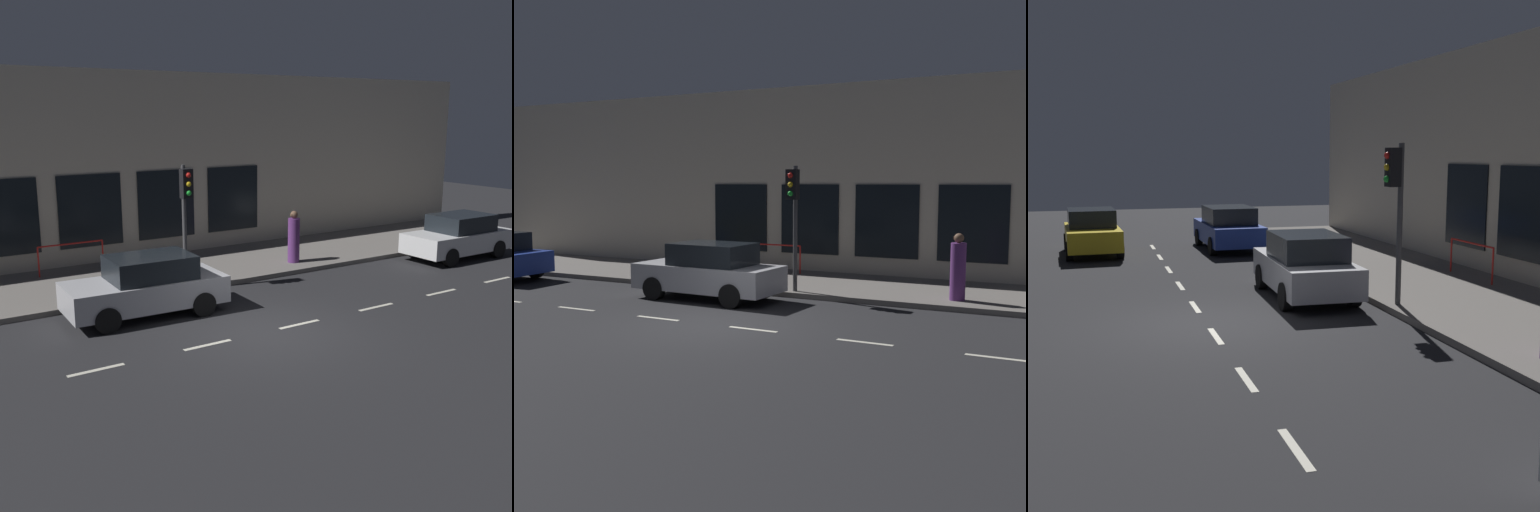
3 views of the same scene
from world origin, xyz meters
TOP-DOWN VIEW (x-y plane):
  - ground_plane at (0.00, 0.00)m, footprint 60.00×60.00m
  - sidewalk at (6.25, 0.00)m, footprint 4.50×32.00m
  - building_facade at (8.80, -0.00)m, footprint 0.65×32.00m
  - lane_centre_line at (0.00, -1.00)m, footprint 0.12×27.20m
  - traffic_light at (4.18, -0.02)m, footprint 0.47×0.32m
  - parked_car_1 at (2.75, 1.88)m, footprint 1.95×4.16m
  - parked_car_2 at (2.78, -10.23)m, footprint 1.85×4.10m
  - pedestrian_0 at (4.95, -4.44)m, footprint 0.43×0.43m
  - red_railing at (7.60, 2.37)m, footprint 0.05×2.11m

SIDE VIEW (x-z plane):
  - ground_plane at x=0.00m, z-range 0.00..0.00m
  - lane_centre_line at x=0.00m, z-range 0.00..0.01m
  - sidewalk at x=6.25m, z-range 0.00..0.15m
  - parked_car_1 at x=2.75m, z-range 0.00..1.58m
  - parked_car_2 at x=2.78m, z-range 0.00..1.58m
  - red_railing at x=7.60m, z-range 0.38..1.36m
  - pedestrian_0 at x=4.95m, z-range 0.08..1.85m
  - traffic_light at x=4.18m, z-range 0.90..4.46m
  - building_facade at x=8.80m, z-range -0.01..6.54m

